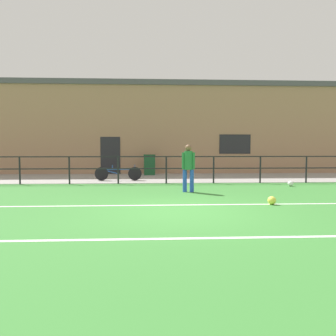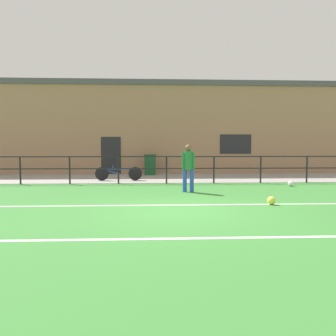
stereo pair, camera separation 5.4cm
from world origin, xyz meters
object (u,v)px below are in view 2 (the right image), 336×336
player_striker (188,165)px  trash_bin_0 (150,165)px  soccer_ball_match (271,200)px  soccer_ball_spare (291,184)px  bicycle_parked_0 (118,173)px

player_striker → trash_bin_0: 6.93m
soccer_ball_match → soccer_ball_spare: (2.24, 4.01, -0.01)m
player_striker → soccer_ball_spare: 4.48m
bicycle_parked_0 → trash_bin_0: 3.28m
bicycle_parked_0 → trash_bin_0: (1.41, 2.95, 0.24)m
soccer_ball_match → trash_bin_0: trash_bin_0 is taller
soccer_ball_match → player_striker: bearing=126.8°
player_striker → soccer_ball_spare: (4.17, 1.42, -0.81)m
player_striker → bicycle_parked_0: bearing=134.7°
player_striker → trash_bin_0: size_ratio=1.46×
soccer_ball_spare → trash_bin_0: (-5.51, 5.37, 0.47)m
bicycle_parked_0 → trash_bin_0: bearing=64.5°
player_striker → soccer_ball_spare: bearing=28.0°
player_striker → soccer_ball_match: 3.32m
soccer_ball_match → bicycle_parked_0: 7.95m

